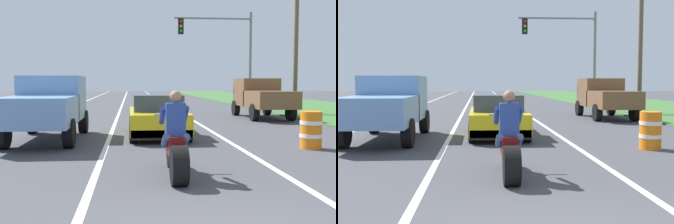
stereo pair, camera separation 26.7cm
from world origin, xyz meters
The scene contains 10 objects.
lane_stripe_left_solid centered at (-5.40, 20.00, 0.00)m, with size 0.14×120.00×0.01m, color white.
lane_stripe_right_solid centered at (1.80, 20.00, 0.00)m, with size 0.14×120.00×0.01m, color white.
lane_stripe_centre_dashed centered at (-1.80, 20.00, 0.00)m, with size 0.14×120.00×0.01m, color white.
motorcycle_with_rider centered at (-0.30, 3.70, 0.59)m, with size 0.70×2.21×1.62m.
sports_car_yellow centered at (-0.24, 9.71, 0.63)m, with size 1.84×4.30×1.37m.
pickup_truck_left_lane_light_blue centered at (-3.65, 9.01, 1.11)m, with size 2.02×4.80×1.98m.
pickup_truck_right_shoulder_brown centered at (5.41, 16.14, 1.11)m, with size 2.02×4.80×1.98m.
traffic_light_mast_near centered at (4.66, 20.61, 4.01)m, with size 4.73×0.34×6.00m.
utility_pole_roadside centered at (7.83, 17.86, 3.77)m, with size 0.24×0.24×7.54m, color brown.
construction_barrel_nearest centered at (3.68, 6.70, 0.50)m, with size 0.58×0.58×1.00m.
Camera 1 is at (-1.12, -3.74, 1.76)m, focal length 43.69 mm.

